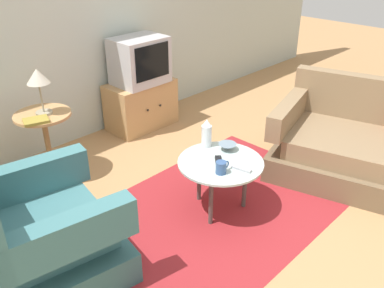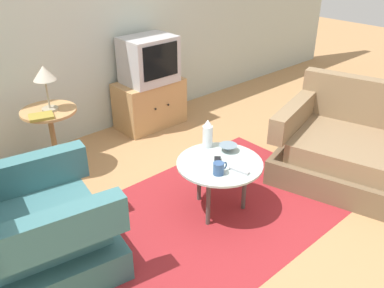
{
  "view_description": "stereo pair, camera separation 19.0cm",
  "coord_description": "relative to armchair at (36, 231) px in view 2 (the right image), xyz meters",
  "views": [
    {
      "loc": [
        -2.12,
        -1.61,
        2.11
      ],
      "look_at": [
        -0.02,
        0.43,
        0.55
      ],
      "focal_mm": 38.26,
      "sensor_mm": 36.0,
      "label": 1
    },
    {
      "loc": [
        -1.98,
        -1.74,
        2.11
      ],
      "look_at": [
        -0.02,
        0.43,
        0.55
      ],
      "focal_mm": 38.26,
      "sensor_mm": 36.0,
      "label": 2
    }
  ],
  "objects": [
    {
      "name": "ground_plane",
      "position": [
        1.33,
        -0.54,
        -0.32
      ],
      "size": [
        16.0,
        16.0,
        0.0
      ],
      "primitive_type": "plane",
      "color": "#AD7F51"
    },
    {
      "name": "back_wall",
      "position": [
        1.33,
        1.69,
        1.03
      ],
      "size": [
        9.0,
        0.12,
        2.7
      ],
      "primitive_type": "cube",
      "color": "#B2BCB2",
      "rests_on": "ground"
    },
    {
      "name": "area_rug",
      "position": [
        1.38,
        -0.36,
        -0.31
      ],
      "size": [
        2.26,
        1.57,
        0.0
      ],
      "primitive_type": "cube",
      "color": "maroon",
      "rests_on": "ground"
    },
    {
      "name": "armchair",
      "position": [
        0.0,
        0.0,
        0.0
      ],
      "size": [
        1.02,
        1.03,
        0.9
      ],
      "rotation": [
        0.0,
        0.0,
        -1.75
      ],
      "color": "#325C60",
      "rests_on": "ground"
    },
    {
      "name": "couch",
      "position": [
        2.73,
        -1.05,
        -0.03
      ],
      "size": [
        1.42,
        1.94,
        0.86
      ],
      "rotation": [
        0.0,
        0.0,
        1.84
      ],
      "color": "brown",
      "rests_on": "ground"
    },
    {
      "name": "coffee_table",
      "position": [
        1.38,
        -0.36,
        0.1
      ],
      "size": [
        0.69,
        0.69,
        0.46
      ],
      "color": "#B2C6C1",
      "rests_on": "ground"
    },
    {
      "name": "side_table",
      "position": [
        0.66,
        1.11,
        0.15
      ],
      "size": [
        0.5,
        0.5,
        0.65
      ],
      "color": "tan",
      "rests_on": "ground"
    },
    {
      "name": "tv_stand",
      "position": [
        1.97,
        1.37,
        -0.04
      ],
      "size": [
        0.78,
        0.47,
        0.55
      ],
      "color": "tan",
      "rests_on": "ground"
    },
    {
      "name": "television",
      "position": [
        1.97,
        1.35,
        0.49
      ],
      "size": [
        0.57,
        0.44,
        0.51
      ],
      "color": "#B7B7BC",
      "rests_on": "tv_stand"
    },
    {
      "name": "table_lamp",
      "position": [
        0.67,
        1.1,
        0.65
      ],
      "size": [
        0.2,
        0.2,
        0.41
      ],
      "color": "#9E937A",
      "rests_on": "side_table"
    },
    {
      "name": "vase",
      "position": [
        1.49,
        -0.1,
        0.26
      ],
      "size": [
        0.09,
        0.09,
        0.25
      ],
      "color": "white",
      "rests_on": "coffee_table"
    },
    {
      "name": "mug",
      "position": [
        1.25,
        -0.47,
        0.19
      ],
      "size": [
        0.13,
        0.08,
        0.1
      ],
      "color": "#335184",
      "rests_on": "coffee_table"
    },
    {
      "name": "bowl",
      "position": [
        1.56,
        -0.27,
        0.17
      ],
      "size": [
        0.15,
        0.15,
        0.06
      ],
      "color": "slate",
      "rests_on": "coffee_table"
    },
    {
      "name": "tv_remote_dark",
      "position": [
        1.36,
        -0.35,
        0.15
      ],
      "size": [
        0.14,
        0.14,
        0.02
      ],
      "rotation": [
        0.0,
        0.0,
        0.79
      ],
      "color": "black",
      "rests_on": "coffee_table"
    },
    {
      "name": "tv_remote_silver",
      "position": [
        1.39,
        -0.55,
        0.15
      ],
      "size": [
        0.07,
        0.16,
        0.02
      ],
      "rotation": [
        0.0,
        0.0,
        1.77
      ],
      "color": "#B2B2B7",
      "rests_on": "coffee_table"
    },
    {
      "name": "book",
      "position": [
        0.54,
        0.98,
        0.35
      ],
      "size": [
        0.24,
        0.21,
        0.03
      ],
      "rotation": [
        0.0,
        0.0,
        -0.3
      ],
      "color": "olive",
      "rests_on": "side_table"
    }
  ]
}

